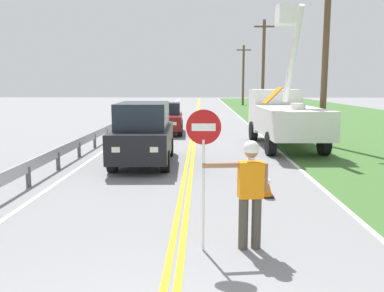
# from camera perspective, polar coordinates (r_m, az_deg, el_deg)

# --- Properties ---
(centerline_yellow_left) EXTENTS (0.11, 110.00, 0.01)m
(centerline_yellow_left) POSITION_cam_1_polar(r_m,az_deg,el_deg) (23.30, 0.08, 1.94)
(centerline_yellow_left) COLOR yellow
(centerline_yellow_left) RESTS_ON ground
(centerline_yellow_right) EXTENTS (0.11, 110.00, 0.01)m
(centerline_yellow_right) POSITION_cam_1_polar(r_m,az_deg,el_deg) (23.30, 0.52, 1.94)
(centerline_yellow_right) COLOR yellow
(centerline_yellow_right) RESTS_ON ground
(edge_line_right) EXTENTS (0.12, 110.00, 0.01)m
(edge_line_right) POSITION_cam_1_polar(r_m,az_deg,el_deg) (23.51, 9.11, 1.89)
(edge_line_right) COLOR silver
(edge_line_right) RESTS_ON ground
(edge_line_left) EXTENTS (0.12, 110.00, 0.01)m
(edge_line_left) POSITION_cam_1_polar(r_m,az_deg,el_deg) (23.64, -8.46, 1.94)
(edge_line_left) COLOR silver
(edge_line_left) RESTS_ON ground
(flagger_worker) EXTENTS (1.08, 0.28, 1.83)m
(flagger_worker) POSITION_cam_1_polar(r_m,az_deg,el_deg) (6.80, 8.07, -5.76)
(flagger_worker) COLOR #474238
(flagger_worker) RESTS_ON ground
(stop_sign_paddle) EXTENTS (0.56, 0.04, 2.33)m
(stop_sign_paddle) POSITION_cam_1_polar(r_m,az_deg,el_deg) (6.53, 1.61, -0.34)
(stop_sign_paddle) COLOR silver
(stop_sign_paddle) RESTS_ON ground
(utility_bucket_truck) EXTENTS (2.67, 6.87, 6.00)m
(utility_bucket_truck) POSITION_cam_1_polar(r_m,az_deg,el_deg) (18.54, 12.59, 4.43)
(utility_bucket_truck) COLOR white
(utility_bucket_truck) RESTS_ON ground
(oncoming_suv_nearest) EXTENTS (2.03, 4.66, 2.10)m
(oncoming_suv_nearest) POSITION_cam_1_polar(r_m,az_deg,el_deg) (14.13, -6.78, 1.81)
(oncoming_suv_nearest) COLOR black
(oncoming_suv_nearest) RESTS_ON ground
(oncoming_sedan_second) EXTENTS (2.04, 4.17, 1.70)m
(oncoming_sedan_second) POSITION_cam_1_polar(r_m,az_deg,el_deg) (22.71, -3.75, 3.85)
(oncoming_sedan_second) COLOR maroon
(oncoming_sedan_second) RESTS_ON ground
(utility_pole_near) EXTENTS (1.80, 0.28, 8.09)m
(utility_pole_near) POSITION_cam_1_polar(r_m,az_deg,el_deg) (19.34, 18.12, 12.67)
(utility_pole_near) COLOR brown
(utility_pole_near) RESTS_ON ground
(utility_pole_mid) EXTENTS (1.80, 0.28, 8.41)m
(utility_pole_mid) POSITION_cam_1_polar(r_m,az_deg,el_deg) (38.42, 9.90, 11.00)
(utility_pole_mid) COLOR brown
(utility_pole_mid) RESTS_ON ground
(utility_pole_far) EXTENTS (1.80, 0.28, 7.55)m
(utility_pole_far) POSITION_cam_1_polar(r_m,az_deg,el_deg) (53.25, 7.15, 9.91)
(utility_pole_far) COLOR brown
(utility_pole_far) RESTS_ON ground
(traffic_cone_lead) EXTENTS (0.40, 0.40, 0.70)m
(traffic_cone_lead) POSITION_cam_1_polar(r_m,az_deg,el_deg) (10.16, 10.17, -5.11)
(traffic_cone_lead) COLOR orange
(traffic_cone_lead) RESTS_ON ground
(traffic_cone_mid) EXTENTS (0.40, 0.40, 0.70)m
(traffic_cone_mid) POSITION_cam_1_polar(r_m,az_deg,el_deg) (13.26, 8.29, -1.83)
(traffic_cone_mid) COLOR orange
(traffic_cone_mid) RESTS_ON ground
(guardrail_left_shoulder) EXTENTS (0.10, 32.00, 0.71)m
(guardrail_left_shoulder) POSITION_cam_1_polar(r_m,az_deg,el_deg) (19.23, -12.56, 1.85)
(guardrail_left_shoulder) COLOR #9EA0A3
(guardrail_left_shoulder) RESTS_ON ground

